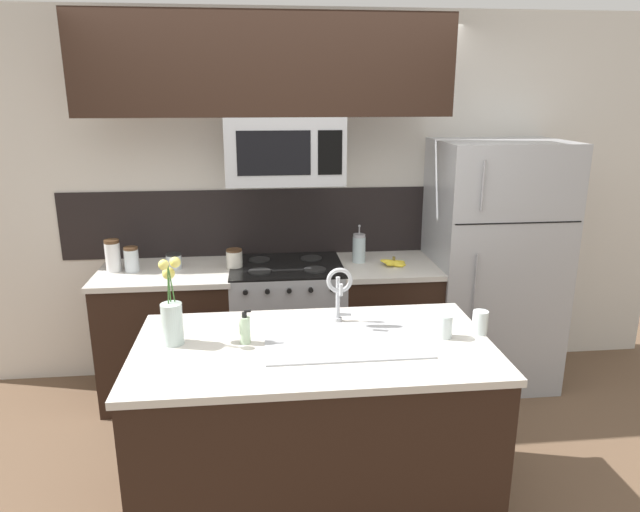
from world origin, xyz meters
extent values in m
plane|color=brown|center=(0.00, 0.00, 0.00)|extent=(10.00, 10.00, 0.00)
cube|color=silver|center=(0.30, 1.28, 1.30)|extent=(5.20, 0.10, 2.60)
cube|color=black|center=(0.00, 1.22, 1.15)|extent=(3.13, 0.01, 0.48)
cube|color=black|center=(-0.81, 0.90, 0.44)|extent=(0.86, 0.62, 0.88)
cube|color=beige|center=(-0.81, 0.90, 0.89)|extent=(0.89, 0.65, 0.03)
cube|color=black|center=(0.70, 0.90, 0.44)|extent=(0.65, 0.62, 0.88)
cube|color=beige|center=(0.70, 0.90, 0.89)|extent=(0.68, 0.65, 0.03)
cube|color=#A8AAAF|center=(0.00, 0.90, 0.46)|extent=(0.76, 0.62, 0.91)
cube|color=black|center=(0.00, 0.90, 0.92)|extent=(0.76, 0.62, 0.01)
cylinder|color=black|center=(-0.18, 0.76, 0.93)|extent=(0.15, 0.15, 0.01)
cylinder|color=black|center=(0.18, 0.76, 0.93)|extent=(0.15, 0.15, 0.01)
cylinder|color=black|center=(-0.18, 1.04, 0.93)|extent=(0.15, 0.15, 0.01)
cylinder|color=black|center=(0.18, 1.04, 0.93)|extent=(0.15, 0.15, 0.01)
cylinder|color=black|center=(-0.27, 0.58, 0.85)|extent=(0.03, 0.02, 0.03)
cylinder|color=black|center=(-0.14, 0.58, 0.85)|extent=(0.03, 0.02, 0.03)
cylinder|color=black|center=(0.00, 0.58, 0.85)|extent=(0.03, 0.02, 0.03)
cylinder|color=black|center=(0.14, 0.58, 0.85)|extent=(0.03, 0.02, 0.03)
cylinder|color=black|center=(0.27, 0.58, 0.85)|extent=(0.03, 0.02, 0.03)
cube|color=#A8AAAF|center=(0.00, 0.88, 1.70)|extent=(0.74, 0.40, 0.42)
cube|color=black|center=(-0.07, 0.68, 1.70)|extent=(0.45, 0.00, 0.27)
cube|color=black|center=(0.27, 0.68, 1.70)|extent=(0.15, 0.00, 0.27)
cube|color=black|center=(-0.11, 0.85, 2.21)|extent=(2.27, 0.34, 0.60)
cube|color=#A8AAAF|center=(1.46, 0.92, 0.87)|extent=(0.87, 0.72, 1.74)
cube|color=black|center=(1.46, 0.56, 1.26)|extent=(0.84, 0.00, 0.01)
cylinder|color=#99999E|center=(1.20, 0.54, 1.50)|extent=(0.01, 0.01, 0.31)
cylinder|color=#99999E|center=(1.20, 0.54, 0.73)|extent=(0.01, 0.01, 0.66)
cylinder|color=silver|center=(-1.14, 0.92, 1.01)|extent=(0.10, 0.10, 0.19)
cylinder|color=#4C331E|center=(-1.14, 0.92, 1.11)|extent=(0.10, 0.10, 0.02)
cylinder|color=silver|center=(-1.02, 0.90, 0.98)|extent=(0.09, 0.09, 0.15)
cylinder|color=#4C331E|center=(-1.02, 0.90, 1.07)|extent=(0.09, 0.09, 0.02)
cylinder|color=silver|center=(-0.75, 0.93, 0.96)|extent=(0.10, 0.10, 0.10)
cylinder|color=black|center=(-0.75, 0.93, 1.01)|extent=(0.10, 0.10, 0.01)
cylinder|color=silver|center=(-0.35, 0.90, 0.97)|extent=(0.11, 0.11, 0.12)
cylinder|color=#4C331E|center=(-0.35, 0.90, 1.04)|extent=(0.11, 0.11, 0.01)
ellipsoid|color=yellow|center=(0.72, 0.83, 0.93)|extent=(0.16, 0.13, 0.06)
ellipsoid|color=yellow|center=(0.72, 0.85, 0.93)|extent=(0.18, 0.08, 0.06)
ellipsoid|color=yellow|center=(0.73, 0.83, 0.93)|extent=(0.17, 0.04, 0.07)
ellipsoid|color=yellow|center=(0.74, 0.85, 0.93)|extent=(0.18, 0.08, 0.06)
ellipsoid|color=yellow|center=(0.74, 0.83, 0.93)|extent=(0.17, 0.12, 0.05)
cylinder|color=brown|center=(0.73, 0.84, 0.96)|extent=(0.02, 0.02, 0.03)
cylinder|color=silver|center=(0.51, 0.96, 1.00)|extent=(0.09, 0.09, 0.18)
cylinder|color=#A3A3AA|center=(0.51, 0.96, 1.10)|extent=(0.08, 0.08, 0.02)
cylinder|color=#A3A3AA|center=(0.51, 0.96, 1.14)|extent=(0.01, 0.01, 0.05)
sphere|color=#A3A3AA|center=(0.51, 0.96, 1.17)|extent=(0.02, 0.02, 0.02)
cube|color=black|center=(0.07, -0.35, 0.44)|extent=(1.66, 0.87, 0.88)
cube|color=beige|center=(0.07, -0.35, 0.89)|extent=(1.69, 0.90, 0.03)
cube|color=#ADAFB5|center=(0.22, -0.35, 0.91)|extent=(0.76, 0.44, 0.01)
cube|color=#ADAFB5|center=(0.04, -0.35, 0.84)|extent=(0.30, 0.33, 0.15)
cube|color=#ADAFB5|center=(0.39, -0.35, 0.84)|extent=(0.30, 0.33, 0.15)
cylinder|color=#B7BABF|center=(0.22, -0.09, 0.92)|extent=(0.04, 0.04, 0.02)
cylinder|color=#B7BABF|center=(0.22, -0.09, 1.04)|extent=(0.02, 0.02, 0.22)
torus|color=#B7BABF|center=(0.22, -0.14, 1.15)|extent=(0.13, 0.02, 0.13)
cylinder|color=#B7BABF|center=(0.22, -0.20, 1.12)|extent=(0.02, 0.02, 0.06)
cube|color=#B7BABF|center=(0.25, -0.09, 0.95)|extent=(0.07, 0.01, 0.01)
cylinder|color=beige|center=(-0.26, -0.31, 0.98)|extent=(0.05, 0.05, 0.13)
cylinder|color=black|center=(-0.26, -0.31, 1.05)|extent=(0.02, 0.02, 0.02)
cube|color=black|center=(-0.24, -0.31, 1.07)|extent=(0.03, 0.01, 0.01)
cylinder|color=silver|center=(0.70, -0.35, 0.97)|extent=(0.08, 0.08, 0.11)
cylinder|color=silver|center=(0.89, -0.32, 0.97)|extent=(0.08, 0.08, 0.12)
cylinder|color=silver|center=(-0.59, -0.28, 1.01)|extent=(0.10, 0.10, 0.20)
cylinder|color=silver|center=(-0.59, -0.28, 0.95)|extent=(0.09, 0.09, 0.06)
cylinder|color=#386B2D|center=(-0.60, -0.25, 1.10)|extent=(0.02, 0.07, 0.26)
sphere|color=#EFE066|center=(-0.60, -0.22, 1.24)|extent=(0.06, 0.06, 0.06)
cylinder|color=#386B2D|center=(-0.58, -0.26, 1.13)|extent=(0.03, 0.06, 0.32)
sphere|color=#EFE066|center=(-0.57, -0.23, 1.29)|extent=(0.05, 0.05, 0.05)
cylinder|color=#386B2D|center=(-0.60, -0.28, 1.13)|extent=(0.03, 0.01, 0.33)
sphere|color=#EFE066|center=(-0.61, -0.27, 1.30)|extent=(0.05, 0.05, 0.05)
camera|label=1|loc=(-0.17, -2.81, 2.05)|focal=32.00mm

